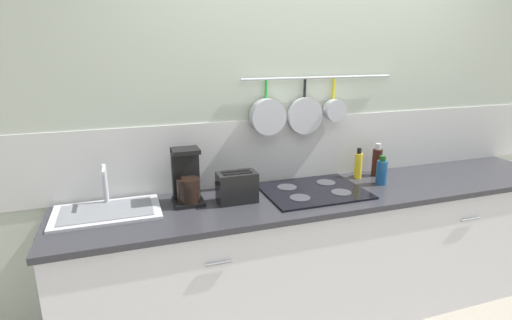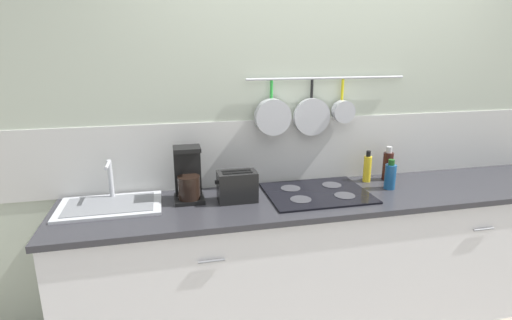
# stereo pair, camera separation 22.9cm
# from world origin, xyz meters

# --- Properties ---
(ground_plane) EXTENTS (12.00, 12.00, 0.00)m
(ground_plane) POSITION_xyz_m (0.00, 0.00, 0.00)
(ground_plane) COLOR #9E9384
(wall_back) EXTENTS (7.20, 0.16, 2.60)m
(wall_back) POSITION_xyz_m (-0.00, 0.34, 1.27)
(wall_back) COLOR #B2BCA8
(wall_back) RESTS_ON ground_plane
(cabinet_base) EXTENTS (3.33, 0.59, 0.85)m
(cabinet_base) POSITION_xyz_m (0.00, -0.00, 0.43)
(cabinet_base) COLOR silver
(cabinet_base) RESTS_ON ground_plane
(countertop) EXTENTS (3.37, 0.61, 0.03)m
(countertop) POSITION_xyz_m (0.00, 0.00, 0.87)
(countertop) COLOR #2D2D33
(countertop) RESTS_ON cabinet_base
(sink_basin) EXTENTS (0.57, 0.35, 0.24)m
(sink_basin) POSITION_xyz_m (-1.36, 0.11, 0.91)
(sink_basin) COLOR #B7BABF
(sink_basin) RESTS_ON countertop
(coffee_maker) EXTENTS (0.17, 0.17, 0.33)m
(coffee_maker) POSITION_xyz_m (-0.91, 0.12, 1.02)
(coffee_maker) COLOR black
(coffee_maker) RESTS_ON countertop
(toaster) EXTENTS (0.25, 0.13, 0.18)m
(toaster) POSITION_xyz_m (-0.63, 0.04, 0.98)
(toaster) COLOR black
(toaster) RESTS_ON countertop
(cooktop) EXTENTS (0.63, 0.49, 0.01)m
(cooktop) POSITION_xyz_m (-0.13, 0.04, 0.90)
(cooktop) COLOR black
(cooktop) RESTS_ON countertop
(bottle_vinegar) EXTENTS (0.05, 0.05, 0.21)m
(bottle_vinegar) POSITION_xyz_m (0.29, 0.19, 0.98)
(bottle_vinegar) COLOR yellow
(bottle_vinegar) RESTS_ON countertop
(bottle_hot_sauce) EXTENTS (0.07, 0.07, 0.19)m
(bottle_hot_sauce) POSITION_xyz_m (0.36, 0.03, 0.97)
(bottle_hot_sauce) COLOR navy
(bottle_hot_sauce) RESTS_ON countertop
(bottle_dish_soap) EXTENTS (0.07, 0.07, 0.23)m
(bottle_dish_soap) POSITION_xyz_m (0.45, 0.20, 0.99)
(bottle_dish_soap) COLOR #33140F
(bottle_dish_soap) RESTS_ON countertop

